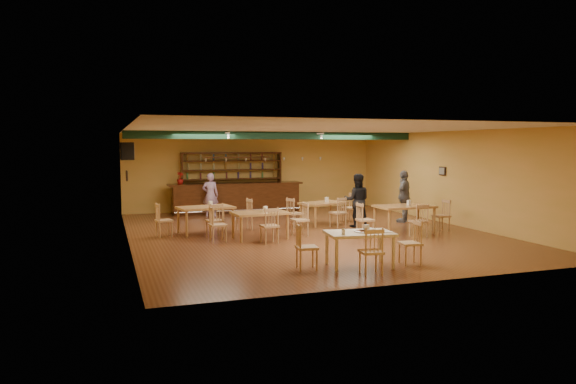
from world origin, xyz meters
name	(u,v)px	position (x,y,z in m)	size (l,w,h in m)	color
floor	(307,232)	(0.00, 0.00, 0.00)	(12.00, 12.00, 0.00)	#5B311A
ceiling_beam	(277,136)	(0.00, 2.80, 2.87)	(10.00, 0.30, 0.25)	black
track_rail_left	(221,133)	(-1.80, 3.40, 2.94)	(0.05, 2.50, 0.05)	white
track_rail_right	(309,134)	(1.40, 3.40, 2.94)	(0.05, 2.50, 0.05)	white
ac_unit	(128,151)	(-4.80, 4.20, 2.35)	(0.34, 0.70, 0.48)	white
picture_left	(127,176)	(-4.97, 1.00, 1.70)	(0.04, 0.34, 0.28)	black
picture_right	(442,171)	(4.97, 0.50, 1.70)	(0.04, 0.34, 0.28)	black
bar_counter	(236,198)	(-0.88, 5.15, 0.56)	(5.05, 0.85, 1.13)	black
back_bar_hutch	(232,182)	(-0.88, 5.78, 1.14)	(3.91, 0.40, 2.28)	black
poinsettia	(180,178)	(-2.96, 5.15, 1.35)	(0.25, 0.25, 0.45)	#9F120E
dining_table_a	(206,220)	(-2.81, 0.86, 0.39)	(1.55, 0.93, 0.78)	#AF813E
dining_table_b	(323,213)	(1.06, 1.30, 0.36)	(1.45, 0.87, 0.72)	#AF813E
dining_table_c	(260,225)	(-1.58, -0.57, 0.37)	(1.47, 0.88, 0.74)	#AF813E
dining_table_d	(404,219)	(2.60, -1.07, 0.41)	(1.63, 0.98, 0.81)	#AF813E
near_table	(359,249)	(-0.54, -4.47, 0.37)	(1.37, 0.88, 0.73)	beige
pizza_tray	(364,231)	(-0.44, -4.47, 0.74)	(0.40, 0.40, 0.01)	silver
parmesan_shaker	(343,232)	(-0.98, -4.62, 0.79)	(0.07, 0.07, 0.11)	#EAE5C6
napkin_stack	(370,229)	(-0.19, -4.28, 0.75)	(0.20, 0.15, 0.03)	white
pizza_server	(369,230)	(-0.29, -4.42, 0.75)	(0.32, 0.09, 0.00)	silver
side_plate	(387,232)	(0.00, -4.67, 0.74)	(0.22, 0.22, 0.01)	white
patron_bar	(210,195)	(-2.01, 4.33, 0.78)	(0.57, 0.37, 1.57)	#8A489C
patron_right_a	(357,200)	(1.86, 0.50, 0.83)	(0.81, 0.63, 1.66)	black
patron_right_b	(404,196)	(3.80, 0.93, 0.86)	(1.01, 0.42, 1.72)	slate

